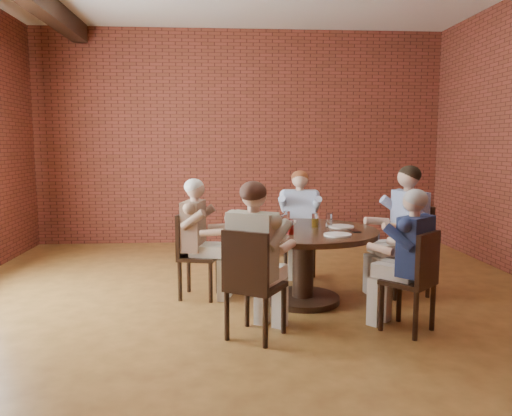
{
  "coord_description": "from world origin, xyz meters",
  "views": [
    {
      "loc": [
        -0.31,
        -4.6,
        1.6
      ],
      "look_at": [
        0.07,
        1.0,
        0.88
      ],
      "focal_mm": 35.0,
      "sensor_mm": 36.0,
      "label": 1
    }
  ],
  "objects": [
    {
      "name": "chair_e",
      "position": [
        1.32,
        -0.61,
        0.48
      ],
      "size": [
        0.53,
        0.53,
        0.88
      ],
      "rotation": [
        0.0,
        0.0,
        3.88
      ],
      "color": "black",
      "rests_on": "floor"
    },
    {
      "name": "diner_d",
      "position": [
        -0.04,
        -0.61,
        0.65
      ],
      "size": [
        0.76,
        0.8,
        1.3
      ],
      "primitive_type": null,
      "rotation": [
        0.0,
        0.0,
        2.6
      ],
      "color": "#C1A497",
      "rests_on": "floor"
    },
    {
      "name": "diner_b",
      "position": [
        0.64,
        1.4,
        0.64
      ],
      "size": [
        0.56,
        0.66,
        1.28
      ],
      "primitive_type": null,
      "rotation": [
        0.0,
        0.0,
        -0.12
      ],
      "color": "#A0B0CC",
      "rests_on": "floor"
    },
    {
      "name": "floor",
      "position": [
        0.0,
        0.0,
        0.0
      ],
      "size": [
        7.0,
        7.0,
        0.0
      ],
      "primitive_type": "plane",
      "color": "olive",
      "rests_on": "ground"
    },
    {
      "name": "plate_b",
      "position": [
        0.37,
        0.76,
        0.76
      ],
      "size": [
        0.26,
        0.26,
        0.01
      ],
      "primitive_type": "cylinder",
      "color": "white",
      "rests_on": "dining_table"
    },
    {
      "name": "glass_f",
      "position": [
        0.33,
        0.01,
        0.82
      ],
      "size": [
        0.07,
        0.07,
        0.14
      ],
      "primitive_type": "cylinder",
      "color": "white",
      "rests_on": "dining_table"
    },
    {
      "name": "chair_a",
      "position": [
        1.7,
        0.51,
        0.52
      ],
      "size": [
        0.52,
        0.52,
        0.96
      ],
      "rotation": [
        0.0,
        0.0,
        -1.39
      ],
      "color": "black",
      "rests_on": "floor"
    },
    {
      "name": "plate_a",
      "position": [
        0.91,
        0.39,
        0.76
      ],
      "size": [
        0.26,
        0.26,
        0.01
      ],
      "primitive_type": "cylinder",
      "color": "white",
      "rests_on": "dining_table"
    },
    {
      "name": "plate_c",
      "position": [
        0.01,
        0.33,
        0.76
      ],
      "size": [
        0.26,
        0.26,
        0.01
      ],
      "primitive_type": "cylinder",
      "color": "white",
      "rests_on": "dining_table"
    },
    {
      "name": "dining_table",
      "position": [
        0.5,
        0.29,
        0.53
      ],
      "size": [
        1.5,
        1.5,
        0.75
      ],
      "color": "black",
      "rests_on": "floor"
    },
    {
      "name": "glass_d",
      "position": [
        0.31,
        0.38,
        0.82
      ],
      "size": [
        0.07,
        0.07,
        0.14
      ],
      "primitive_type": "cylinder",
      "color": "white",
      "rests_on": "dining_table"
    },
    {
      "name": "diner_a",
      "position": [
        1.61,
        0.5,
        0.69
      ],
      "size": [
        0.77,
        0.67,
        1.37
      ],
      "primitive_type": null,
      "rotation": [
        0.0,
        0.0,
        -1.39
      ],
      "color": "#394C94",
      "rests_on": "floor"
    },
    {
      "name": "wall_back",
      "position": [
        0.0,
        3.5,
        1.7
      ],
      "size": [
        7.0,
        0.0,
        7.0
      ],
      "primitive_type": "plane",
      "rotation": [
        1.57,
        0.0,
        0.0
      ],
      "color": "maroon",
      "rests_on": "ground"
    },
    {
      "name": "plate_d",
      "position": [
        0.77,
        -0.07,
        0.76
      ],
      "size": [
        0.26,
        0.26,
        0.01
      ],
      "primitive_type": "cylinder",
      "color": "white",
      "rests_on": "dining_table"
    },
    {
      "name": "chair_b",
      "position": [
        0.65,
        1.47,
        0.49
      ],
      "size": [
        0.44,
        0.44,
        0.91
      ],
      "rotation": [
        0.0,
        0.0,
        -0.12
      ],
      "color": "black",
      "rests_on": "floor"
    },
    {
      "name": "chair_c",
      "position": [
        -0.63,
        0.54,
        0.49
      ],
      "size": [
        0.46,
        0.46,
        0.89
      ],
      "rotation": [
        0.0,
        0.0,
        1.35
      ],
      "color": "black",
      "rests_on": "floor"
    },
    {
      "name": "chair_d",
      "position": [
        -0.08,
        -0.67,
        0.5
      ],
      "size": [
        0.56,
        0.56,
        0.92
      ],
      "rotation": [
        0.0,
        0.0,
        2.6
      ],
      "color": "black",
      "rests_on": "floor"
    },
    {
      "name": "glass_e",
      "position": [
        0.26,
        0.22,
        0.82
      ],
      "size": [
        0.07,
        0.07,
        0.14
      ],
      "primitive_type": "cylinder",
      "color": "white",
      "rests_on": "dining_table"
    },
    {
      "name": "glass_b",
      "position": [
        0.65,
        0.42,
        0.82
      ],
      "size": [
        0.07,
        0.07,
        0.14
      ],
      "primitive_type": "cylinder",
      "color": "white",
      "rests_on": "dining_table"
    },
    {
      "name": "wall_front",
      "position": [
        0.0,
        -3.5,
        1.7
      ],
      "size": [
        7.0,
        0.0,
        7.0
      ],
      "primitive_type": "plane",
      "rotation": [
        -1.57,
        0.0,
        0.0
      ],
      "color": "maroon",
      "rests_on": "ground"
    },
    {
      "name": "smartphone",
      "position": [
        0.99,
        0.15,
        0.75
      ],
      "size": [
        0.1,
        0.16,
        0.01
      ],
      "primitive_type": "cube",
      "rotation": [
        0.0,
        0.0,
        0.14
      ],
      "color": "black",
      "rests_on": "dining_table"
    },
    {
      "name": "glass_a",
      "position": [
        0.79,
        0.41,
        0.82
      ],
      "size": [
        0.07,
        0.07,
        0.14
      ],
      "primitive_type": "cylinder",
      "color": "white",
      "rests_on": "dining_table"
    },
    {
      "name": "diner_c",
      "position": [
        -0.56,
        0.52,
        0.62
      ],
      "size": [
        0.67,
        0.59,
        1.24
      ],
      "primitive_type": null,
      "rotation": [
        0.0,
        0.0,
        1.35
      ],
      "color": "brown",
      "rests_on": "floor"
    },
    {
      "name": "glass_c",
      "position": [
        0.38,
        0.63,
        0.82
      ],
      "size": [
        0.07,
        0.07,
        0.14
      ],
      "primitive_type": "cylinder",
      "color": "white",
      "rests_on": "dining_table"
    },
    {
      "name": "diner_e",
      "position": [
        1.27,
        -0.56,
        0.61
      ],
      "size": [
        0.73,
        0.73,
        1.22
      ],
      "primitive_type": null,
      "rotation": [
        0.0,
        0.0,
        3.88
      ],
      "color": "navy",
      "rests_on": "floor"
    }
  ]
}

